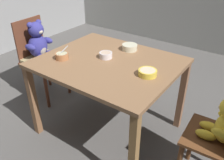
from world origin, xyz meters
TOP-DOWN VIEW (x-y plane):
  - ground_plane at (0.00, 0.00)m, footprint 5.20×5.20m
  - dining_table at (0.00, 0.00)m, footprint 1.15×0.96m
  - teddy_chair_near_left at (-0.99, 0.06)m, footprint 0.42×0.43m
  - porridge_bowl_white_center at (-0.06, 0.04)m, footprint 0.11×0.11m
  - porridge_bowl_yellow_near_right at (0.39, -0.03)m, footprint 0.14×0.14m
  - porridge_bowl_cream_far_center at (0.02, 0.31)m, footprint 0.14×0.14m
  - porridge_bowl_terracotta_near_left at (-0.36, -0.20)m, footprint 0.12×0.12m

SIDE VIEW (x-z plane):
  - ground_plane at x=0.00m, z-range -0.04..0.00m
  - teddy_chair_near_left at x=-0.99m, z-range 0.14..1.05m
  - dining_table at x=0.00m, z-range 0.28..1.03m
  - porridge_bowl_yellow_near_right at x=0.39m, z-range 0.75..0.79m
  - porridge_bowl_white_center at x=-0.06m, z-range 0.75..0.80m
  - porridge_bowl_terracotta_near_left at x=-0.36m, z-range 0.72..0.83m
  - porridge_bowl_cream_far_center at x=0.02m, z-range 0.75..0.80m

